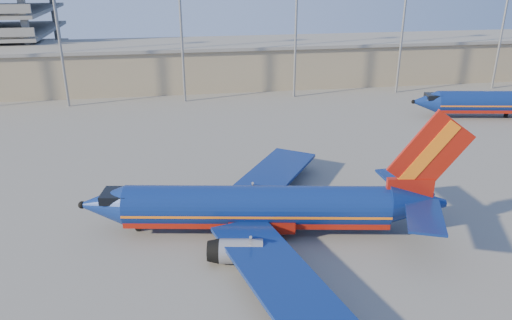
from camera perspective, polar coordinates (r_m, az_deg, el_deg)
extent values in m
plane|color=slate|center=(48.48, -0.50, -7.35)|extent=(220.00, 220.00, 0.00)
cube|color=gray|center=(103.00, 0.10, 10.98)|extent=(120.00, 15.00, 8.00)
cube|color=slate|center=(102.27, 0.10, 13.29)|extent=(122.00, 16.00, 0.60)
cylinder|color=gray|center=(90.24, -21.79, 14.33)|extent=(0.44, 0.44, 28.00)
cylinder|color=gray|center=(88.30, -8.59, 15.46)|extent=(0.44, 0.44, 28.00)
cylinder|color=gray|center=(90.83, 4.61, 15.80)|extent=(0.44, 0.44, 28.00)
cylinder|color=gray|center=(97.49, 16.55, 15.43)|extent=(0.44, 0.44, 28.00)
cylinder|color=gray|center=(107.50, 26.56, 14.62)|extent=(0.44, 0.44, 28.00)
cylinder|color=navy|center=(45.97, 0.03, -5.25)|extent=(24.40, 7.76, 3.72)
cube|color=#9D180C|center=(46.42, 0.03, -6.30)|extent=(24.28, 7.07, 1.31)
cube|color=orange|center=(46.09, 0.03, -5.53)|extent=(24.41, 7.80, 0.22)
cone|color=navy|center=(48.22, -17.13, -4.94)|extent=(4.79, 4.38, 3.72)
cube|color=black|center=(47.43, -15.75, -3.96)|extent=(2.82, 2.98, 0.80)
cone|color=navy|center=(47.99, 17.90, -4.71)|extent=(5.78, 4.55, 3.72)
cube|color=#9D180C|center=(47.18, 17.16, -3.25)|extent=(4.25, 1.26, 2.21)
cube|color=#9D180C|center=(46.28, 19.31, 0.72)|extent=(7.33, 1.57, 8.02)
cube|color=orange|center=(46.21, 19.07, 0.72)|extent=(4.91, 1.25, 6.29)
cube|color=navy|center=(50.59, 16.47, -2.42)|extent=(3.26, 6.55, 0.22)
cube|color=navy|center=(44.74, 18.70, -6.04)|extent=(5.19, 7.09, 0.22)
cube|color=navy|center=(54.35, 1.71, -1.82)|extent=(12.84, 15.74, 0.35)
cube|color=navy|center=(38.85, 2.18, -12.45)|extent=(8.70, 16.34, 0.35)
cube|color=#9D180C|center=(46.61, 0.65, -6.74)|extent=(6.61, 4.89, 1.01)
cylinder|color=gray|center=(51.36, -1.26, -4.11)|extent=(3.92, 2.69, 2.11)
cylinder|color=gray|center=(42.24, -1.70, -10.38)|extent=(3.92, 2.69, 2.11)
cylinder|color=gray|center=(48.37, -13.29, -7.33)|extent=(0.28, 0.28, 1.11)
cylinder|color=black|center=(48.48, -13.27, -7.56)|extent=(0.68, 0.36, 0.64)
cylinder|color=black|center=(49.36, 1.82, -6.23)|extent=(0.93, 0.69, 0.84)
cylinder|color=black|center=(44.83, 1.95, -9.40)|extent=(0.93, 0.69, 0.84)
cylinder|color=navy|center=(89.49, 26.90, 5.93)|extent=(22.95, 7.31, 3.50)
cube|color=#9D180C|center=(89.71, 26.80, 5.38)|extent=(22.83, 6.65, 1.23)
cube|color=orange|center=(89.55, 26.87, 5.79)|extent=(22.95, 7.34, 0.21)
cone|color=navy|center=(84.46, 18.72, 6.32)|extent=(4.51, 4.12, 3.50)
cube|color=black|center=(84.63, 19.59, 6.87)|extent=(2.65, 2.81, 0.76)
cylinder|color=black|center=(90.02, 26.67, 4.64)|extent=(0.76, 0.76, 0.85)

